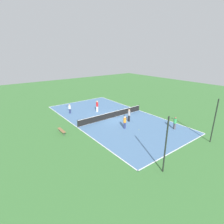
# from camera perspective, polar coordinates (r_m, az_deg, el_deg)

# --- Properties ---
(ground_plane) EXTENTS (80.00, 80.00, 0.00)m
(ground_plane) POSITION_cam_1_polar(r_m,az_deg,el_deg) (25.55, 0.00, -1.91)
(ground_plane) COLOR #3D7538
(court_surface) EXTENTS (11.33, 21.81, 0.02)m
(court_surface) POSITION_cam_1_polar(r_m,az_deg,el_deg) (25.54, 0.00, -1.89)
(court_surface) COLOR #4C729E
(court_surface) RESTS_ON ground_plane
(tennis_net) EXTENTS (11.13, 0.10, 0.96)m
(tennis_net) POSITION_cam_1_polar(r_m,az_deg,el_deg) (25.37, 0.00, -0.84)
(tennis_net) COLOR black
(tennis_net) RESTS_ON court_surface
(bench) EXTENTS (0.36, 1.72, 0.45)m
(bench) POSITION_cam_1_polar(r_m,az_deg,el_deg) (21.50, -16.18, -5.80)
(bench) COLOR olive
(bench) RESTS_ON ground_plane
(player_far_white) EXTENTS (0.64, 0.99, 1.46)m
(player_far_white) POSITION_cam_1_polar(r_m,az_deg,el_deg) (27.88, -13.68, 1.21)
(player_far_white) COLOR navy
(player_far_white) RESTS_ON court_surface
(player_center_orange) EXTENTS (0.98, 0.49, 1.63)m
(player_center_orange) POSITION_cam_1_polar(r_m,az_deg,el_deg) (21.78, 4.20, -3.10)
(player_center_orange) COLOR navy
(player_center_orange) RESTS_ON court_surface
(player_baseline_gray) EXTENTS (0.36, 0.36, 1.75)m
(player_baseline_gray) POSITION_cam_1_polar(r_m,az_deg,el_deg) (24.00, 5.59, -0.80)
(player_baseline_gray) COLOR black
(player_baseline_gray) RESTS_ON court_surface
(player_coach_red) EXTENTS (0.50, 0.50, 1.84)m
(player_coach_red) POSITION_cam_1_polar(r_m,az_deg,el_deg) (27.79, -4.86, 2.15)
(player_coach_red) COLOR white
(player_coach_red) RESTS_ON court_surface
(player_far_green) EXTENTS (0.63, 0.99, 1.60)m
(player_far_green) POSITION_cam_1_polar(r_m,az_deg,el_deg) (22.90, 19.85, -3.15)
(player_far_green) COLOR #4C4C51
(player_far_green) RESTS_ON court_surface
(tennis_ball_left_sideline) EXTENTS (0.07, 0.07, 0.07)m
(tennis_ball_left_sideline) POSITION_cam_1_polar(r_m,az_deg,el_deg) (28.40, 2.86, 0.39)
(tennis_ball_left_sideline) COLOR #CCE033
(tennis_ball_left_sideline) RESTS_ON court_surface
(tennis_ball_right_alley) EXTENTS (0.07, 0.07, 0.07)m
(tennis_ball_right_alley) POSITION_cam_1_polar(r_m,az_deg,el_deg) (21.87, 8.77, -5.74)
(tennis_ball_right_alley) COLOR #CCE033
(tennis_ball_right_alley) RESTS_ON court_surface
(tennis_ball_far_baseline) EXTENTS (0.07, 0.07, 0.07)m
(tennis_ball_far_baseline) POSITION_cam_1_polar(r_m,az_deg,el_deg) (28.48, 1.32, 0.46)
(tennis_ball_far_baseline) COLOR #CCE033
(tennis_ball_far_baseline) RESTS_ON court_surface
(fence_post_back_left) EXTENTS (0.12, 0.12, 4.76)m
(fence_post_back_left) POSITION_cam_1_polar(r_m,az_deg,el_deg) (20.86, 30.40, -2.63)
(fence_post_back_left) COLOR black
(fence_post_back_left) RESTS_ON ground_plane
(fence_post_back_right) EXTENTS (0.12, 0.12, 4.76)m
(fence_post_back_right) POSITION_cam_1_polar(r_m,az_deg,el_deg) (14.20, 17.11, -10.41)
(fence_post_back_right) COLOR black
(fence_post_back_right) RESTS_ON ground_plane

